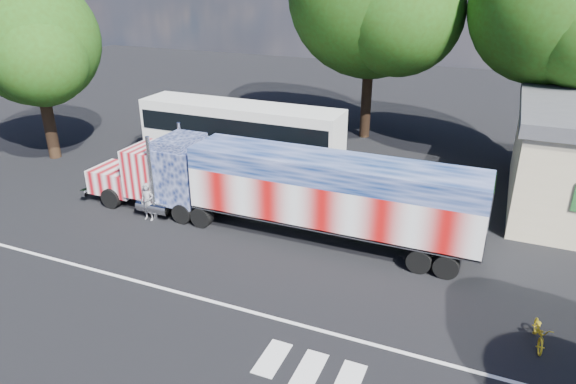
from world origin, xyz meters
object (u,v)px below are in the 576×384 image
at_px(coach_bus, 241,133).
at_px(tree_w_a, 35,42).
at_px(semi_truck, 280,188).
at_px(woman, 147,202).
at_px(bicycle, 539,332).
at_px(tree_ne_a, 552,7).

xyz_separation_m(coach_bus, tree_w_a, (-11.10, -3.75, 5.16)).
height_order(semi_truck, woman, semi_truck).
xyz_separation_m(bicycle, tree_w_a, (-27.37, 7.29, 6.60)).
height_order(woman, bicycle, woman).
bearing_deg(tree_ne_a, woman, -137.75).
distance_m(semi_truck, coach_bus, 9.26).
height_order(woman, tree_ne_a, tree_ne_a).
relative_size(semi_truck, woman, 10.53).
bearing_deg(tree_ne_a, tree_w_a, -160.03).
relative_size(semi_truck, coach_bus, 1.53).
relative_size(bicycle, tree_w_a, 0.15).
bearing_deg(woman, coach_bus, 84.42).
height_order(coach_bus, bicycle, coach_bus).
relative_size(coach_bus, tree_w_a, 1.15).
height_order(coach_bus, woman, coach_bus).
bearing_deg(tree_ne_a, coach_bus, -159.10).
height_order(tree_w_a, tree_ne_a, tree_ne_a).
bearing_deg(bicycle, tree_w_a, 159.94).
height_order(coach_bus, tree_ne_a, tree_ne_a).
distance_m(woman, bicycle, 16.81).
relative_size(coach_bus, woman, 6.86).
distance_m(semi_truck, woman, 6.39).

